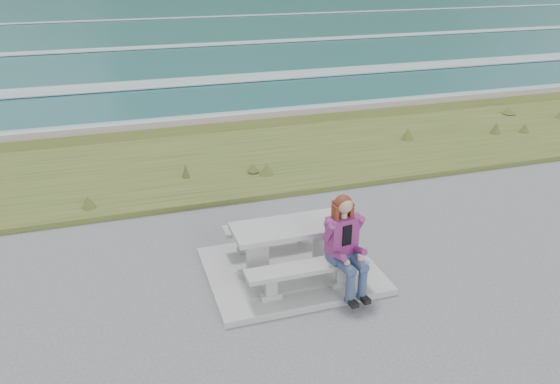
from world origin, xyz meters
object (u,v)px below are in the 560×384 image
at_px(picnic_table, 291,235).
at_px(bench_seaward, 277,228).
at_px(bench_landward, 307,271).
at_px(seated_woman, 347,259).

relative_size(picnic_table, bench_seaward, 1.00).
bearing_deg(bench_seaward, picnic_table, -90.00).
bearing_deg(bench_landward, bench_seaward, 90.00).
relative_size(bench_seaward, seated_woman, 1.23).
xyz_separation_m(picnic_table, seated_woman, (0.55, -0.84, -0.05)).
distance_m(bench_landward, seated_woman, 0.60).
xyz_separation_m(picnic_table, bench_landward, (0.00, -0.70, -0.23)).
height_order(picnic_table, bench_seaward, picnic_table).
bearing_deg(seated_woman, bench_landward, 157.33).
distance_m(picnic_table, seated_woman, 1.00).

